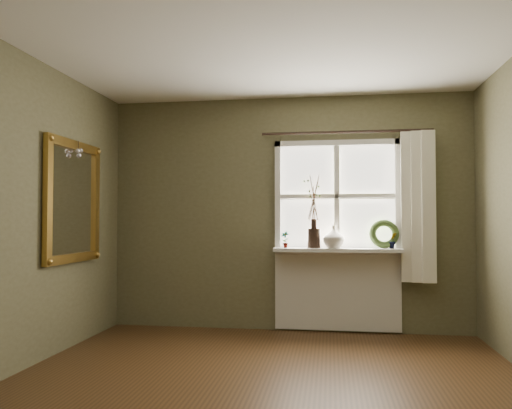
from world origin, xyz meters
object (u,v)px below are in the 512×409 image
object	(u,v)px
cream_vase	(334,237)
gilt_mirror	(73,201)
wreath	(384,237)
dark_jug	(314,238)

from	to	relation	value
cream_vase	gilt_mirror	xyz separation A→B (m)	(-2.48, -0.96, 0.36)
wreath	dark_jug	bearing A→B (deg)	-175.24
dark_jug	cream_vase	distance (m)	0.21
cream_vase	gilt_mirror	bearing A→B (deg)	-158.85
dark_jug	cream_vase	xyz separation A→B (m)	(0.21, 0.00, 0.02)
dark_jug	cream_vase	size ratio (longest dim) A/B	0.88
dark_jug	wreath	distance (m)	0.74
dark_jug	wreath	size ratio (longest dim) A/B	0.67
dark_jug	wreath	xyz separation A→B (m)	(0.74, 0.04, 0.01)
cream_vase	gilt_mirror	size ratio (longest dim) A/B	0.21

